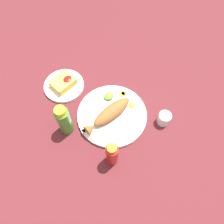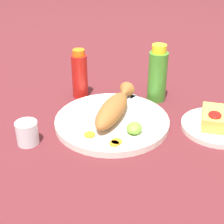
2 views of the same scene
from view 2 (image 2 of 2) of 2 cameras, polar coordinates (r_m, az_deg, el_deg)
ground_plane at (r=0.92m, az=0.00°, el=-2.06°), size 4.00×4.00×0.00m
main_plate at (r=0.92m, az=0.00°, el=-1.58°), size 0.30×0.30×0.02m
fried_fish at (r=0.91m, az=0.31°, el=0.73°), size 0.24×0.08×0.05m
fork_near at (r=0.98m, az=0.93°, el=1.27°), size 0.17×0.10×0.00m
fork_far at (r=0.96m, az=3.57°, el=0.60°), size 0.18×0.05×0.00m
carrot_slice_near at (r=0.84m, az=-3.73°, el=-3.79°), size 0.03×0.03×0.00m
carrot_slice_mid at (r=0.81m, az=0.37°, el=-5.28°), size 0.02×0.02×0.00m
carrot_slice_far at (r=0.82m, az=0.79°, el=-4.95°), size 0.03×0.03×0.00m
lime_wedge_main at (r=0.85m, az=3.72°, el=-2.66°), size 0.05×0.04×0.02m
hot_sauce_bottle_red at (r=1.04m, az=-5.39°, el=6.20°), size 0.05×0.05×0.15m
hot_sauce_bottle_green at (r=1.02m, az=7.57°, el=6.18°), size 0.06×0.06×0.17m
salt_cup at (r=0.86m, az=-13.89°, el=-3.59°), size 0.05×0.05×0.06m
side_plate_fries at (r=0.94m, az=17.10°, el=-2.35°), size 0.19×0.19×0.01m
fries_pile at (r=0.92m, az=17.30°, el=-1.01°), size 0.10×0.08×0.04m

